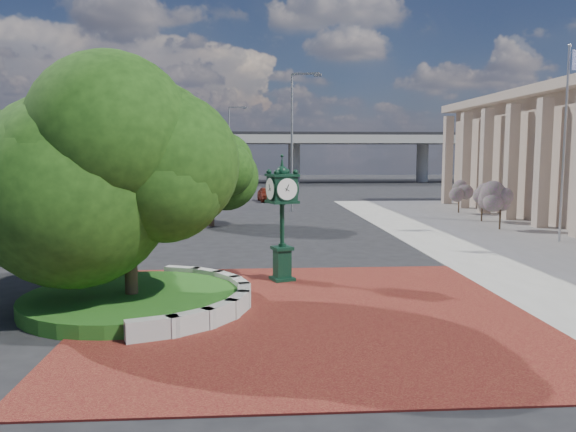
# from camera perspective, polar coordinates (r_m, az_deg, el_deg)

# --- Properties ---
(ground) EXTENTS (200.00, 200.00, 0.00)m
(ground) POSITION_cam_1_polar(r_m,az_deg,el_deg) (16.62, 1.79, -8.91)
(ground) COLOR black
(ground) RESTS_ON ground
(plaza) EXTENTS (12.00, 12.00, 0.04)m
(plaza) POSITION_cam_1_polar(r_m,az_deg,el_deg) (15.66, 2.15, -9.80)
(plaza) COLOR maroon
(plaza) RESTS_ON ground
(planter_wall) EXTENTS (2.96, 6.77, 0.54)m
(planter_wall) POSITION_cam_1_polar(r_m,az_deg,el_deg) (16.52, -7.69, -8.10)
(planter_wall) COLOR #9E9B93
(planter_wall) RESTS_ON ground
(grass_bed) EXTENTS (6.10, 6.10, 0.40)m
(grass_bed) POSITION_cam_1_polar(r_m,az_deg,el_deg) (16.85, -15.56, -8.23)
(grass_bed) COLOR #1B4D16
(grass_bed) RESTS_ON ground
(overpass) EXTENTS (90.00, 12.00, 7.50)m
(overpass) POSITION_cam_1_polar(r_m,az_deg,el_deg) (86.00, -2.87, 7.78)
(overpass) COLOR #9E9B93
(overpass) RESTS_ON ground
(tree_planter) EXTENTS (5.20, 5.20, 6.33)m
(tree_planter) POSITION_cam_1_polar(r_m,az_deg,el_deg) (16.34, -15.93, 3.83)
(tree_planter) COLOR #38281C
(tree_planter) RESTS_ON ground
(tree_street) EXTENTS (4.40, 4.40, 5.45)m
(tree_street) POSITION_cam_1_polar(r_m,az_deg,el_deg) (34.07, -7.87, 4.37)
(tree_street) COLOR #38281C
(tree_street) RESTS_ON ground
(post_clock) EXTENTS (1.09, 1.09, 4.28)m
(post_clock) POSITION_cam_1_polar(r_m,az_deg,el_deg) (19.10, -0.60, 0.27)
(post_clock) COLOR black
(post_clock) RESTS_ON ground
(parked_car) EXTENTS (2.03, 4.11, 1.35)m
(parked_car) POSITION_cam_1_polar(r_m,az_deg,el_deg) (51.81, -2.10, 2.24)
(parked_car) COLOR #641A0E
(parked_car) RESTS_ON ground
(flagpole_b) EXTENTS (1.47, 0.43, 9.61)m
(flagpole_b) POSITION_cam_1_polar(r_m,az_deg,el_deg) (30.60, 26.28, 6.73)
(flagpole_b) COLOR silver
(flagpole_b) RESTS_ON ground
(street_lamp_near) EXTENTS (2.27, 0.80, 10.29)m
(street_lamp_near) POSITION_cam_1_polar(r_m,az_deg,el_deg) (42.25, 0.73, 8.59)
(street_lamp_near) COLOR slate
(street_lamp_near) RESTS_ON ground
(street_lamp_far) EXTENTS (2.09, 0.54, 9.36)m
(street_lamp_far) POSITION_cam_1_polar(r_m,az_deg,el_deg) (61.00, -5.77, 7.36)
(street_lamp_far) COLOR slate
(street_lamp_far) RESTS_ON ground
(shrub_near) EXTENTS (1.20, 1.20, 2.20)m
(shrub_near) POSITION_cam_1_polar(r_m,az_deg,el_deg) (34.36, 20.79, 1.29)
(shrub_near) COLOR #38281C
(shrub_near) RESTS_ON ground
(shrub_mid) EXTENTS (1.20, 1.20, 2.20)m
(shrub_mid) POSITION_cam_1_polar(r_m,az_deg,el_deg) (38.17, 19.14, 1.81)
(shrub_mid) COLOR #38281C
(shrub_mid) RESTS_ON ground
(shrub_far) EXTENTS (1.20, 1.20, 2.20)m
(shrub_far) POSITION_cam_1_polar(r_m,az_deg,el_deg) (43.18, 17.00, 2.37)
(shrub_far) COLOR #38281C
(shrub_far) RESTS_ON ground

